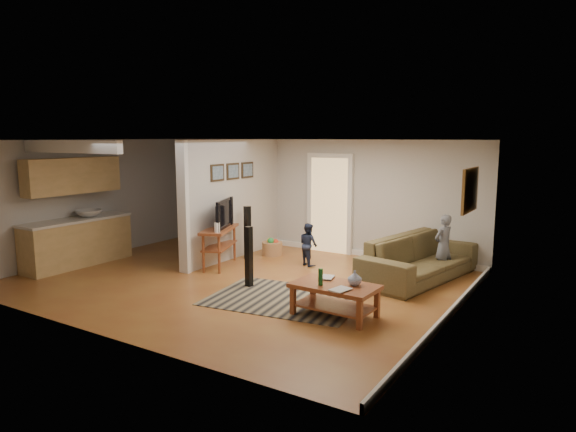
% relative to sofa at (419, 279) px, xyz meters
% --- Properties ---
extents(ground, '(7.50, 7.50, 0.00)m').
position_rel_sofa_xyz_m(ground, '(-2.71, -1.83, 0.00)').
color(ground, brown).
rests_on(ground, ground).
extents(room_shell, '(7.54, 6.02, 2.52)m').
position_rel_sofa_xyz_m(room_shell, '(-3.78, -1.40, 1.46)').
color(room_shell, '#B8B4B0').
rests_on(room_shell, ground).
extents(area_rug, '(2.58, 2.04, 0.01)m').
position_rel_sofa_xyz_m(area_rug, '(-1.45, -2.27, 0.01)').
color(area_rug, black).
rests_on(area_rug, ground).
extents(sofa, '(1.56, 2.83, 0.78)m').
position_rel_sofa_xyz_m(sofa, '(0.00, 0.00, 0.00)').
color(sofa, '#3E321F').
rests_on(sofa, ground).
extents(coffee_table, '(1.23, 0.74, 0.71)m').
position_rel_sofa_xyz_m(coffee_table, '(-0.40, -2.56, 0.37)').
color(coffee_table, maroon).
rests_on(coffee_table, ground).
extents(tv_console, '(0.90, 1.32, 1.06)m').
position_rel_sofa_xyz_m(tv_console, '(-3.65, -1.20, 0.71)').
color(tv_console, maroon).
rests_on(tv_console, ground).
extents(speaker_left, '(0.11, 0.11, 1.05)m').
position_rel_sofa_xyz_m(speaker_left, '(-2.34, -2.03, 0.53)').
color(speaker_left, black).
rests_on(speaker_left, ground).
extents(speaker_right, '(0.14, 0.14, 1.13)m').
position_rel_sofa_xyz_m(speaker_right, '(-3.54, -0.43, 0.56)').
color(speaker_right, black).
rests_on(speaker_right, ground).
extents(toy_basket, '(0.44, 0.44, 0.40)m').
position_rel_sofa_xyz_m(toy_basket, '(-3.31, 0.16, 0.16)').
color(toy_basket, '#A57147').
rests_on(toy_basket, ground).
extents(child, '(0.42, 0.49, 1.15)m').
position_rel_sofa_xyz_m(child, '(0.29, 0.47, 0.00)').
color(child, slate).
rests_on(child, ground).
extents(toddler, '(0.52, 0.48, 0.86)m').
position_rel_sofa_xyz_m(toddler, '(-2.20, -0.20, 0.00)').
color(toddler, '#1D243C').
rests_on(toddler, ground).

